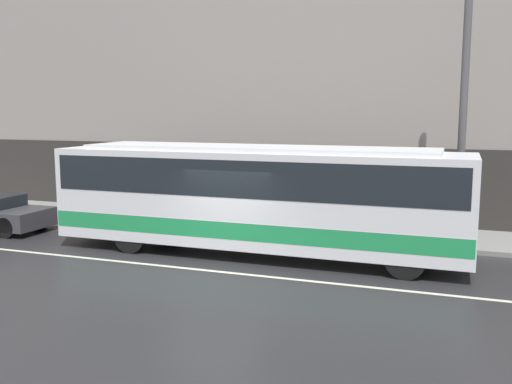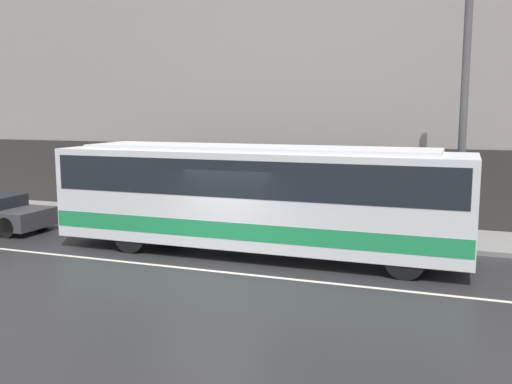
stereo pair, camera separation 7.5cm
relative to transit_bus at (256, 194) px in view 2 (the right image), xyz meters
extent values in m
plane|color=#262628|center=(-0.38, -2.07, -1.74)|extent=(60.00, 60.00, 0.00)
cube|color=gray|center=(-0.38, 3.47, -1.67)|extent=(60.00, 3.08, 0.14)
cube|color=gray|center=(-0.38, 5.16, 4.57)|extent=(60.00, 0.30, 12.61)
cube|color=#2D2B28|center=(-0.38, 5.00, -0.34)|extent=(60.00, 0.06, 2.80)
cube|color=beige|center=(-0.38, -2.07, -1.73)|extent=(54.00, 0.14, 0.01)
cube|color=silver|center=(-0.01, 0.00, -0.08)|extent=(11.69, 2.52, 2.61)
cube|color=#1E8C4C|center=(-0.01, 0.00, -0.84)|extent=(11.63, 2.55, 0.45)
cube|color=black|center=(-0.01, 0.00, 0.55)|extent=(11.34, 2.54, 0.99)
cube|color=orange|center=(5.79, 0.00, 1.03)|extent=(0.12, 1.89, 0.28)
cube|color=silver|center=(-0.01, 0.00, 1.28)|extent=(9.94, 2.14, 0.12)
cylinder|color=black|center=(4.24, -1.10, -1.24)|extent=(0.99, 0.28, 0.99)
cylinder|color=black|center=(4.24, 1.10, -1.24)|extent=(0.99, 0.28, 0.99)
cylinder|color=black|center=(-3.45, -1.10, -1.24)|extent=(0.99, 0.28, 0.99)
cylinder|color=black|center=(-3.45, 1.10, -1.24)|extent=(0.99, 0.28, 0.99)
cylinder|color=black|center=(-8.24, -0.82, -1.40)|extent=(0.68, 0.20, 0.68)
cylinder|color=black|center=(-8.24, 0.82, -1.40)|extent=(0.68, 0.20, 0.68)
cylinder|color=#4C4C4F|center=(5.39, 2.74, 2.22)|extent=(0.22, 0.22, 7.62)
cylinder|color=#333338|center=(-3.63, 2.94, -0.95)|extent=(0.36, 0.36, 1.28)
sphere|color=tan|center=(-3.63, 2.94, -0.20)|extent=(0.23, 0.23, 0.23)
camera|label=1|loc=(5.38, -14.98, 2.33)|focal=40.00mm
camera|label=2|loc=(5.45, -14.95, 2.33)|focal=40.00mm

